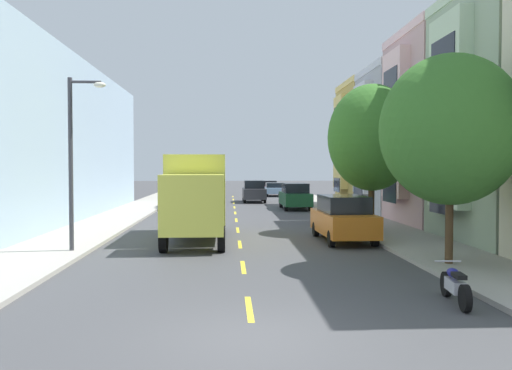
# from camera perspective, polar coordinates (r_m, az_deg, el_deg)

# --- Properties ---
(ground_plane) EXTENTS (160.00, 160.00, 0.00)m
(ground_plane) POSITION_cam_1_polar(r_m,az_deg,el_deg) (40.12, -2.24, -2.57)
(ground_plane) COLOR #424244
(sidewalk_left) EXTENTS (3.20, 120.00, 0.14)m
(sidewalk_left) POSITION_cam_1_polar(r_m,az_deg,el_deg) (38.69, -12.79, -2.68)
(sidewalk_left) COLOR #A39E93
(sidewalk_left) RESTS_ON ground_plane
(sidewalk_right) EXTENTS (3.20, 120.00, 0.14)m
(sidewalk_right) POSITION_cam_1_polar(r_m,az_deg,el_deg) (38.86, 8.34, -2.63)
(sidewalk_right) COLOR #A39E93
(sidewalk_right) RESTS_ON ground_plane
(lane_centerline_dashes) EXTENTS (0.14, 47.20, 0.01)m
(lane_centerline_dashes) POSITION_cam_1_polar(r_m,az_deg,el_deg) (34.64, -2.13, -3.28)
(lane_centerline_dashes) COLOR yellow
(lane_centerline_dashes) RESTS_ON ground_plane
(townhouse_third_rose) EXTENTS (11.49, 6.89, 10.43)m
(townhouse_third_rose) POSITION_cam_1_polar(r_m,az_deg,el_deg) (32.20, 23.96, 5.09)
(townhouse_third_rose) COLOR #CC9E9E
(townhouse_third_rose) RESTS_ON ground_plane
(townhouse_fourth_dove_grey) EXTENTS (14.48, 6.89, 9.73)m
(townhouse_fourth_dove_grey) POSITION_cam_1_polar(r_m,az_deg,el_deg) (39.22, 21.21, 4.01)
(townhouse_fourth_dove_grey) COLOR #A8A8AD
(townhouse_fourth_dove_grey) RESTS_ON ground_plane
(townhouse_fifth_mustard) EXTENTS (13.96, 6.89, 9.84)m
(townhouse_fifth_mustard) POSITION_cam_1_polar(r_m,az_deg,el_deg) (45.69, 17.28, 3.81)
(townhouse_fifth_mustard) COLOR tan
(townhouse_fifth_mustard) RESTS_ON ground_plane
(street_tree_nearest) EXTENTS (4.34, 4.34, 6.49)m
(street_tree_nearest) POSITION_cam_1_polar(r_m,az_deg,el_deg) (17.96, 19.64, 5.46)
(street_tree_nearest) COLOR #47331E
(street_tree_nearest) RESTS_ON sidewalk_right
(street_tree_second) EXTENTS (4.21, 4.21, 6.96)m
(street_tree_second) POSITION_cam_1_polar(r_m,az_deg,el_deg) (26.75, 12.01, 4.86)
(street_tree_second) COLOR #47331E
(street_tree_second) RESTS_ON sidewalk_right
(street_lamp) EXTENTS (1.35, 0.28, 6.19)m
(street_lamp) POSITION_cam_1_polar(r_m,az_deg,el_deg) (20.58, -18.37, 3.53)
(street_lamp) COLOR #38383D
(street_lamp) RESTS_ON sidewalk_left
(delivery_box_truck) EXTENTS (2.44, 8.19, 3.63)m
(delivery_box_truck) POSITION_cam_1_polar(r_m,az_deg,el_deg) (23.60, -6.16, -0.81)
(delivery_box_truck) COLOR #D8D84C
(delivery_box_truck) RESTS_ON ground_plane
(parked_wagon_white) EXTENTS (1.87, 4.72, 1.50)m
(parked_wagon_white) POSITION_cam_1_polar(r_m,az_deg,el_deg) (41.57, -8.20, -1.32)
(parked_wagon_white) COLOR silver
(parked_wagon_white) RESTS_ON ground_plane
(parked_sedan_sky) EXTENTS (1.80, 4.50, 1.43)m
(parked_sedan_sky) POSITION_cam_1_polar(r_m,az_deg,el_deg) (58.07, 1.83, -0.43)
(parked_sedan_sky) COLOR #7A9EC6
(parked_sedan_sky) RESTS_ON ground_plane
(parked_suv_orange) EXTENTS (2.08, 4.85, 1.93)m
(parked_suv_orange) POSITION_cam_1_polar(r_m,az_deg,el_deg) (23.35, 9.11, -3.42)
(parked_suv_orange) COLOR orange
(parked_suv_orange) RESTS_ON ground_plane
(parked_suv_forest) EXTENTS (2.00, 4.82, 1.93)m
(parked_suv_forest) POSITION_cam_1_polar(r_m,az_deg,el_deg) (40.37, 4.11, -1.14)
(parked_suv_forest) COLOR #194C28
(parked_suv_forest) RESTS_ON ground_plane
(parked_sedan_black) EXTENTS (1.88, 4.53, 1.43)m
(parked_sedan_black) POSITION_cam_1_polar(r_m,az_deg,el_deg) (65.08, -6.39, -0.19)
(parked_sedan_black) COLOR black
(parked_sedan_black) RESTS_ON ground_plane
(parked_wagon_teal) EXTENTS (1.82, 4.70, 1.50)m
(parked_wagon_teal) POSITION_cam_1_polar(r_m,az_deg,el_deg) (54.35, -7.09, -0.55)
(parked_wagon_teal) COLOR #195B60
(parked_wagon_teal) RESTS_ON ground_plane
(parked_hatchback_burgundy) EXTENTS (1.79, 4.02, 1.50)m
(parked_hatchback_burgundy) POSITION_cam_1_polar(r_m,az_deg,el_deg) (64.11, 1.39, -0.20)
(parked_hatchback_burgundy) COLOR maroon
(parked_hatchback_burgundy) RESTS_ON ground_plane
(moving_charcoal_sedan) EXTENTS (1.95, 4.80, 1.93)m
(moving_charcoal_sedan) POSITION_cam_1_polar(r_m,az_deg,el_deg) (48.33, -0.22, -0.63)
(moving_charcoal_sedan) COLOR #333338
(moving_charcoal_sedan) RESTS_ON ground_plane
(parked_motorcycle) EXTENTS (0.62, 2.05, 0.90)m
(parked_motorcycle) POSITION_cam_1_polar(r_m,az_deg,el_deg) (13.55, 20.09, -9.88)
(parked_motorcycle) COLOR black
(parked_motorcycle) RESTS_ON ground_plane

